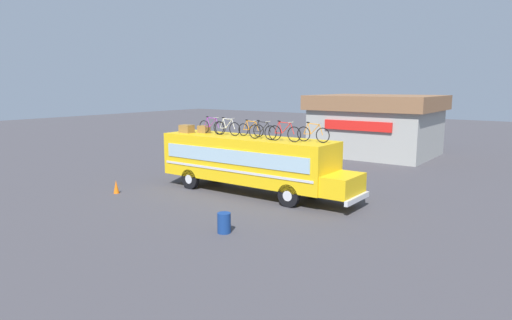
# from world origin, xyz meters

# --- Properties ---
(ground_plane) EXTENTS (120.00, 120.00, 0.00)m
(ground_plane) POSITION_xyz_m (0.00, 0.00, 0.00)
(ground_plane) COLOR #423F44
(bus) EXTENTS (11.08, 2.53, 2.93)m
(bus) POSITION_xyz_m (0.26, 0.00, 1.74)
(bus) COLOR yellow
(bus) RESTS_ON ground
(luggage_bag_1) EXTENTS (0.72, 0.55, 0.44)m
(luggage_bag_1) POSITION_xyz_m (-3.91, -0.37, 3.15)
(luggage_bag_1) COLOR olive
(luggage_bag_1) RESTS_ON bus
(luggage_bag_2) EXTENTS (0.60, 0.45, 0.41)m
(luggage_bag_2) POSITION_xyz_m (-3.10, 0.16, 3.14)
(luggage_bag_2) COLOR olive
(luggage_bag_2) RESTS_ON bus
(rooftop_bicycle_1) EXTENTS (1.77, 0.44, 0.95)m
(rooftop_bicycle_1) POSITION_xyz_m (-2.39, 0.00, 3.33)
(rooftop_bicycle_1) COLOR black
(rooftop_bicycle_1) RESTS_ON bus
(rooftop_bicycle_2) EXTENTS (1.71, 0.44, 0.96)m
(rooftop_bicycle_2) POSITION_xyz_m (-1.24, -0.03, 3.33)
(rooftop_bicycle_2) COLOR black
(rooftop_bicycle_2) RESTS_ON bus
(rooftop_bicycle_3) EXTENTS (1.63, 0.44, 0.87)m
(rooftop_bicycle_3) POSITION_xyz_m (0.06, 0.29, 3.30)
(rooftop_bicycle_3) COLOR black
(rooftop_bicycle_3) RESTS_ON bus
(rooftop_bicycle_4) EXTENTS (1.66, 0.44, 0.94)m
(rooftop_bicycle_4) POSITION_xyz_m (1.28, -0.37, 3.32)
(rooftop_bicycle_4) COLOR black
(rooftop_bicycle_4) RESTS_ON bus
(rooftop_bicycle_5) EXTENTS (1.81, 0.44, 0.97)m
(rooftop_bicycle_5) POSITION_xyz_m (2.57, -0.42, 3.34)
(rooftop_bicycle_5) COLOR black
(rooftop_bicycle_5) RESTS_ON bus
(rooftop_bicycle_6) EXTENTS (1.71, 0.44, 0.94)m
(rooftop_bicycle_6) POSITION_xyz_m (3.80, 0.13, 3.32)
(rooftop_bicycle_6) COLOR black
(rooftop_bicycle_6) RESTS_ON bus
(roadside_building) EXTENTS (9.40, 7.85, 4.76)m
(roadside_building) POSITION_xyz_m (0.54, 16.38, 2.45)
(roadside_building) COLOR #9E9E99
(roadside_building) RESTS_ON ground
(trash_bin) EXTENTS (0.51, 0.51, 0.78)m
(trash_bin) POSITION_xyz_m (3.26, -5.68, 0.39)
(trash_bin) COLOR navy
(trash_bin) RESTS_ON ground
(traffic_cone) EXTENTS (0.29, 0.29, 0.69)m
(traffic_cone) POSITION_xyz_m (-5.37, -4.13, 0.34)
(traffic_cone) COLOR orange
(traffic_cone) RESTS_ON ground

